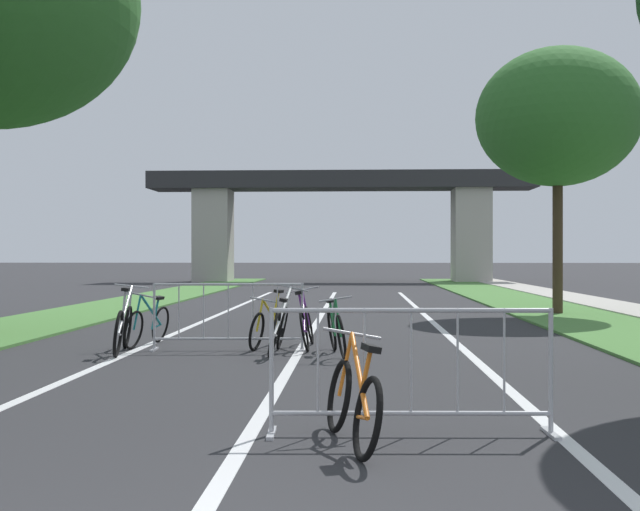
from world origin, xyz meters
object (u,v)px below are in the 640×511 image
at_px(bicycle_purple_0, 306,325).
at_px(bicycle_white_3, 279,328).
at_px(tree_right_maple_mid, 558,118).
at_px(bicycle_orange_2, 353,402).
at_px(crowd_barrier_nearest, 411,372).
at_px(bicycle_teal_6, 148,324).
at_px(bicycle_green_1, 336,331).
at_px(bicycle_yellow_5, 268,326).
at_px(crowd_barrier_second, 228,317).
at_px(bicycle_silver_4, 123,328).

height_order(bicycle_purple_0, bicycle_white_3, bicycle_white_3).
bearing_deg(tree_right_maple_mid, bicycle_orange_2, -109.80).
relative_size(crowd_barrier_nearest, bicycle_teal_6, 1.46).
height_order(crowd_barrier_nearest, bicycle_green_1, crowd_barrier_nearest).
distance_m(crowd_barrier_nearest, bicycle_purple_0, 6.28).
xyz_separation_m(bicycle_orange_2, bicycle_white_3, (-1.14, 5.76, 0.04)).
bearing_deg(bicycle_purple_0, bicycle_yellow_5, 173.08).
distance_m(bicycle_white_3, bicycle_teal_6, 2.43).
bearing_deg(crowd_barrier_second, bicycle_green_1, -18.03).
distance_m(bicycle_orange_2, bicycle_white_3, 5.87).
bearing_deg(bicycle_white_3, bicycle_teal_6, 158.01).
bearing_deg(bicycle_green_1, bicycle_white_3, -16.78).
relative_size(crowd_barrier_nearest, crowd_barrier_second, 1.00).
relative_size(bicycle_orange_2, bicycle_silver_4, 0.88).
relative_size(bicycle_silver_4, bicycle_yellow_5, 1.06).
bearing_deg(tree_right_maple_mid, crowd_barrier_nearest, -108.55).
bearing_deg(bicycle_yellow_5, bicycle_teal_6, 9.86).
xyz_separation_m(tree_right_maple_mid, bicycle_yellow_5, (-6.38, -7.20, -4.54)).
height_order(bicycle_orange_2, bicycle_yellow_5, bicycle_yellow_5).
xyz_separation_m(crowd_barrier_nearest, bicycle_purple_0, (-1.26, 6.15, -0.15)).
bearing_deg(bicycle_purple_0, bicycle_silver_4, -163.28).
relative_size(crowd_barrier_nearest, bicycle_orange_2, 1.52).
xyz_separation_m(bicycle_purple_0, bicycle_green_1, (0.50, -0.91, -0.01)).
distance_m(bicycle_orange_2, bicycle_yellow_5, 6.78).
distance_m(tree_right_maple_mid, bicycle_white_3, 11.09).
distance_m(tree_right_maple_mid, bicycle_purple_0, 10.33).
relative_size(bicycle_orange_2, bicycle_yellow_5, 0.93).
distance_m(tree_right_maple_mid, bicycle_teal_6, 11.88).
distance_m(bicycle_yellow_5, bicycle_teal_6, 1.98).
bearing_deg(crowd_barrier_second, bicycle_white_3, -27.13).
bearing_deg(bicycle_white_3, bicycle_silver_4, -178.87).
distance_m(crowd_barrier_nearest, bicycle_white_3, 5.60).
height_order(tree_right_maple_mid, crowd_barrier_nearest, tree_right_maple_mid).
bearing_deg(bicycle_purple_0, bicycle_teal_6, 176.90).
distance_m(crowd_barrier_nearest, crowd_barrier_second, 6.29).
bearing_deg(bicycle_silver_4, bicycle_yellow_5, 13.20).
relative_size(bicycle_green_1, bicycle_orange_2, 1.11).
bearing_deg(bicycle_purple_0, crowd_barrier_second, -162.82).
height_order(tree_right_maple_mid, bicycle_teal_6, tree_right_maple_mid).
relative_size(bicycle_green_1, bicycle_yellow_5, 1.04).
distance_m(crowd_barrier_second, bicycle_yellow_5, 0.75).
xyz_separation_m(bicycle_green_1, bicycle_yellow_5, (-1.12, 0.99, -0.02)).
relative_size(tree_right_maple_mid, bicycle_white_3, 3.80).
relative_size(crowd_barrier_nearest, bicycle_purple_0, 1.38).
distance_m(bicycle_silver_4, bicycle_yellow_5, 2.28).
height_order(tree_right_maple_mid, crowd_barrier_second, tree_right_maple_mid).
height_order(bicycle_yellow_5, bicycle_teal_6, bicycle_yellow_5).
relative_size(tree_right_maple_mid, bicycle_green_1, 3.79).
height_order(tree_right_maple_mid, bicycle_white_3, tree_right_maple_mid).
bearing_deg(bicycle_teal_6, crowd_barrier_second, 169.73).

